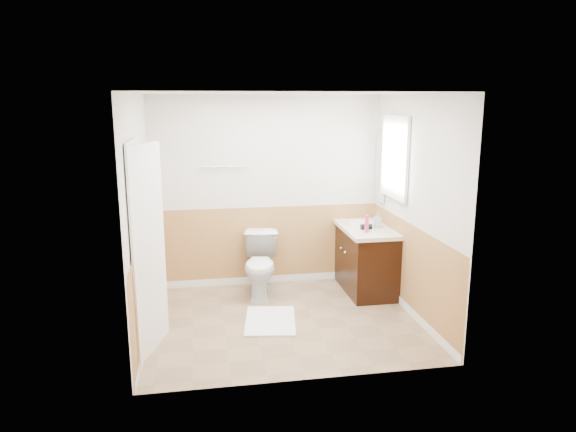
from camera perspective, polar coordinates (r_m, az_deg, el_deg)
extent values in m
plane|color=#8C7051|center=(6.07, -0.53, -11.21)|extent=(3.00, 3.00, 0.00)
plane|color=white|center=(5.56, -0.59, 13.11)|extent=(3.00, 3.00, 0.00)
plane|color=silver|center=(6.95, -2.30, 2.62)|extent=(3.00, 0.00, 3.00)
plane|color=silver|center=(4.44, 2.17, -3.05)|extent=(3.00, 0.00, 3.00)
plane|color=silver|center=(5.64, -15.76, -0.15)|extent=(0.00, 3.00, 3.00)
plane|color=silver|center=(6.10, 13.47, 0.90)|extent=(0.00, 3.00, 3.00)
plane|color=#BC7D4B|center=(7.10, -2.24, -3.37)|extent=(3.00, 0.00, 3.00)
plane|color=#BC7D4B|center=(4.71, 2.06, -11.84)|extent=(3.00, 0.00, 3.00)
plane|color=#BC7D4B|center=(5.85, -15.21, -7.34)|extent=(0.00, 2.60, 2.60)
plane|color=#BC7D4B|center=(6.29, 13.03, -5.81)|extent=(0.00, 2.60, 2.60)
imported|color=white|center=(6.70, -2.97, -5.32)|extent=(0.55, 0.82, 0.78)
cube|color=white|center=(6.05, -1.92, -11.21)|extent=(0.67, 0.87, 0.02)
cube|color=black|center=(6.94, 8.32, -4.73)|extent=(0.55, 1.10, 0.80)
sphere|color=silver|center=(6.72, 6.19, -3.91)|extent=(0.03, 0.03, 0.03)
sphere|color=silver|center=(6.91, 5.73, -3.45)|extent=(0.03, 0.03, 0.03)
cube|color=beige|center=(6.83, 8.35, -1.32)|extent=(0.60, 1.15, 0.05)
cylinder|color=white|center=(6.96, 8.06, -0.75)|extent=(0.36, 0.36, 0.02)
cylinder|color=#BCBBC2|center=(7.00, 9.47, -0.21)|extent=(0.02, 0.02, 0.14)
cylinder|color=#CB346D|center=(6.48, 8.48, -0.84)|extent=(0.05, 0.05, 0.22)
imported|color=#9AA5AE|center=(6.77, 9.63, -0.43)|extent=(0.11, 0.11, 0.19)
cylinder|color=black|center=(6.66, 8.43, -1.14)|extent=(0.14, 0.07, 0.07)
cylinder|color=black|center=(6.75, 7.94, -1.21)|extent=(0.03, 0.03, 0.07)
cube|color=silver|center=(7.06, 9.91, 5.07)|extent=(0.02, 0.35, 0.90)
cube|color=white|center=(6.56, 11.43, 6.21)|extent=(0.04, 0.80, 1.00)
cube|color=white|center=(6.56, 11.56, 6.21)|extent=(0.01, 0.70, 0.90)
cube|color=white|center=(5.25, -15.00, -3.62)|extent=(0.29, 0.78, 2.04)
cube|color=white|center=(5.26, -15.83, -3.54)|extent=(0.02, 0.92, 2.10)
sphere|color=silver|center=(5.59, -14.07, -3.36)|extent=(0.06, 0.06, 0.06)
cylinder|color=silver|center=(6.79, -6.89, 5.30)|extent=(0.62, 0.02, 0.02)
cylinder|color=silver|center=(6.98, -3.00, -1.96)|extent=(0.14, 0.02, 0.02)
cylinder|color=white|center=(6.98, -3.00, -1.96)|extent=(0.10, 0.11, 0.11)
cube|color=white|center=(7.01, -2.99, -2.83)|extent=(0.10, 0.01, 0.16)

